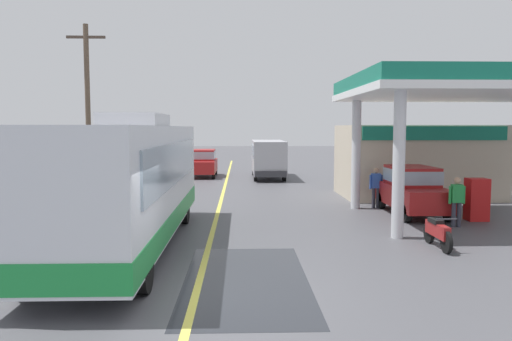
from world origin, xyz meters
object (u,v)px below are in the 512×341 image
(pedestrian_by_shop, at_px, (376,185))
(car_trailing_behind_bus, at_px, (203,162))
(minibus_opposing_lane, at_px, (268,156))
(motorcycle_parked_forecourt, at_px, (437,232))
(car_at_pump, at_px, (412,188))
(coach_bus_main, at_px, (129,185))
(pedestrian_near_pump, at_px, (457,199))

(pedestrian_by_shop, distance_m, car_trailing_behind_bus, 15.59)
(minibus_opposing_lane, bearing_deg, car_trailing_behind_bus, 166.65)
(motorcycle_parked_forecourt, relative_size, car_trailing_behind_bus, 0.43)
(minibus_opposing_lane, xyz_separation_m, car_trailing_behind_bus, (-4.31, 1.02, -0.46))
(motorcycle_parked_forecourt, bearing_deg, car_at_pump, 77.84)
(pedestrian_by_shop, bearing_deg, minibus_opposing_lane, 106.89)
(coach_bus_main, bearing_deg, minibus_opposing_lane, 75.48)
(coach_bus_main, bearing_deg, motorcycle_parked_forecourt, -2.64)
(coach_bus_main, height_order, car_at_pump, coach_bus_main)
(car_at_pump, distance_m, pedestrian_near_pump, 2.53)
(minibus_opposing_lane, height_order, pedestrian_near_pump, minibus_opposing_lane)
(coach_bus_main, xyz_separation_m, minibus_opposing_lane, (4.85, 18.73, -0.25))
(minibus_opposing_lane, xyz_separation_m, motorcycle_parked_forecourt, (3.57, -19.12, -1.03))
(minibus_opposing_lane, bearing_deg, pedestrian_by_shop, -73.11)
(minibus_opposing_lane, relative_size, pedestrian_by_shop, 3.69)
(pedestrian_by_shop, relative_size, car_trailing_behind_bus, 0.40)
(coach_bus_main, xyz_separation_m, pedestrian_near_pump, (10.19, 2.41, -0.79))
(car_at_pump, height_order, pedestrian_near_pump, car_at_pump)
(car_trailing_behind_bus, bearing_deg, pedestrian_near_pump, -60.92)
(pedestrian_near_pump, relative_size, pedestrian_by_shop, 1.00)
(minibus_opposing_lane, distance_m, pedestrian_near_pump, 17.18)
(minibus_opposing_lane, distance_m, pedestrian_by_shop, 12.90)
(pedestrian_by_shop, xyz_separation_m, car_trailing_behind_bus, (-8.05, 13.35, 0.08))
(motorcycle_parked_forecourt, xyz_separation_m, car_trailing_behind_bus, (-7.88, 20.14, 0.57))
(car_at_pump, bearing_deg, motorcycle_parked_forecourt, -102.16)
(car_at_pump, xyz_separation_m, pedestrian_near_pump, (0.63, -2.45, -0.08))
(pedestrian_near_pump, xyz_separation_m, pedestrian_by_shop, (-1.59, 3.99, 0.00))
(car_at_pump, relative_size, car_trailing_behind_bus, 1.00)
(pedestrian_near_pump, bearing_deg, motorcycle_parked_forecourt, -122.15)
(pedestrian_near_pump, bearing_deg, pedestrian_by_shop, 111.76)
(car_at_pump, relative_size, pedestrian_by_shop, 2.53)
(car_at_pump, bearing_deg, coach_bus_main, -153.03)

